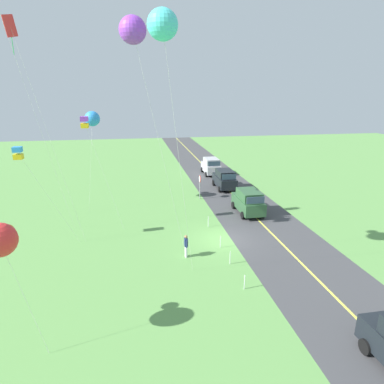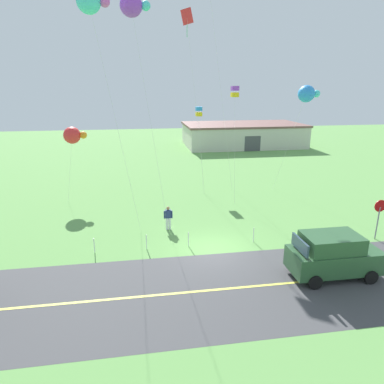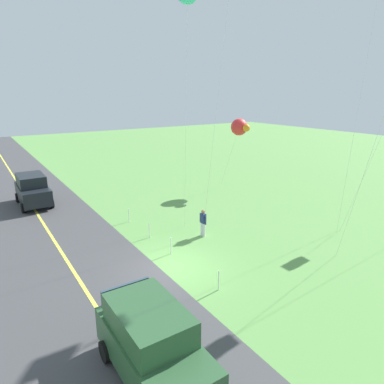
{
  "view_description": "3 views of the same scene",
  "coord_description": "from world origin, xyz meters",
  "px_view_note": "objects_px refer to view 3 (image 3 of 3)",
  "views": [
    {
      "loc": [
        -22.71,
        6.6,
        10.87
      ],
      "look_at": [
        0.39,
        2.5,
        3.83
      ],
      "focal_mm": 31.19,
      "sensor_mm": 36.0,
      "label": 1
    },
    {
      "loc": [
        -3.98,
        -17.48,
        9.09
      ],
      "look_at": [
        -0.8,
        2.63,
        2.76
      ],
      "focal_mm": 31.87,
      "sensor_mm": 36.0,
      "label": 2
    },
    {
      "loc": [
        12.58,
        -7.13,
        8.02
      ],
      "look_at": [
        0.85,
        0.58,
        3.88
      ],
      "focal_mm": 31.72,
      "sensor_mm": 36.0,
      "label": 3
    }
  ],
  "objects_px": {
    "car_suv_foreground": "(152,343)",
    "car_parked_west_far": "(33,190)",
    "kite_blue_mid": "(240,127)",
    "person_adult_near": "(203,222)"
  },
  "relations": [
    {
      "from": "car_suv_foreground",
      "to": "car_parked_west_far",
      "type": "bearing_deg",
      "value": -179.63
    },
    {
      "from": "car_suv_foreground",
      "to": "kite_blue_mid",
      "type": "height_order",
      "value": "kite_blue_mid"
    },
    {
      "from": "car_suv_foreground",
      "to": "car_parked_west_far",
      "type": "height_order",
      "value": "same"
    },
    {
      "from": "car_suv_foreground",
      "to": "kite_blue_mid",
      "type": "xyz_separation_m",
      "value": [
        -14.55,
        15.71,
        4.06
      ]
    },
    {
      "from": "car_parked_west_far",
      "to": "car_suv_foreground",
      "type": "bearing_deg",
      "value": 0.37
    },
    {
      "from": "person_adult_near",
      "to": "kite_blue_mid",
      "type": "bearing_deg",
      "value": -85.94
    },
    {
      "from": "person_adult_near",
      "to": "kite_blue_mid",
      "type": "xyz_separation_m",
      "value": [
        -7.05,
        8.66,
        4.35
      ]
    },
    {
      "from": "car_parked_west_far",
      "to": "kite_blue_mid",
      "type": "xyz_separation_m",
      "value": [
        4.56,
        15.84,
        4.06
      ]
    },
    {
      "from": "car_suv_foreground",
      "to": "person_adult_near",
      "type": "bearing_deg",
      "value": 136.78
    },
    {
      "from": "car_suv_foreground",
      "to": "person_adult_near",
      "type": "relative_size",
      "value": 2.75
    }
  ]
}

